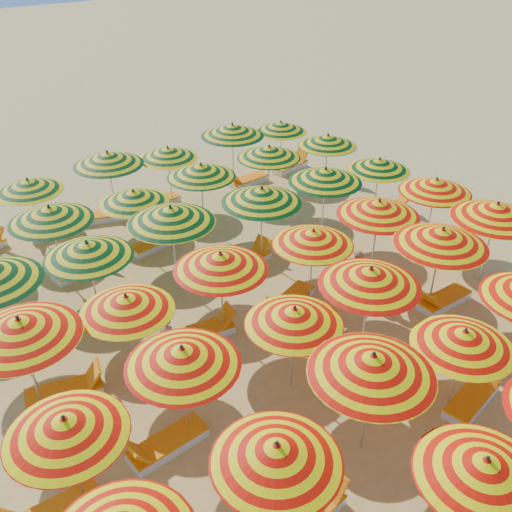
# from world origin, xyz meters

# --- Properties ---
(ground) EXTENTS (120.00, 120.00, 0.00)m
(ground) POSITION_xyz_m (0.00, 0.00, 0.00)
(ground) COLOR tan
(ground) RESTS_ON ground
(umbrella_2) EXTENTS (2.51, 2.51, 2.36)m
(umbrella_2) POSITION_xyz_m (-1.15, -7.42, 2.08)
(umbrella_2) COLOR silver
(umbrella_2) RESTS_ON ground
(umbrella_7) EXTENTS (2.96, 2.96, 2.37)m
(umbrella_7) POSITION_xyz_m (-3.67, -5.30, 2.09)
(umbrella_7) COLOR silver
(umbrella_7) RESTS_ON ground
(umbrella_8) EXTENTS (3.28, 3.28, 2.62)m
(umbrella_8) POSITION_xyz_m (-1.09, -4.86, 2.31)
(umbrella_8) COLOR silver
(umbrella_8) RESTS_ON ground
(umbrella_9) EXTENTS (2.65, 2.65, 2.30)m
(umbrella_9) POSITION_xyz_m (1.26, -5.18, 2.02)
(umbrella_9) COLOR silver
(umbrella_9) RESTS_ON ground
(umbrella_12) EXTENTS (2.57, 2.57, 2.33)m
(umbrella_12) POSITION_xyz_m (-6.28, -2.75, 2.05)
(umbrella_12) COLOR silver
(umbrella_12) RESTS_ON ground
(umbrella_13) EXTENTS (3.01, 3.01, 2.46)m
(umbrella_13) POSITION_xyz_m (-3.84, -2.46, 2.17)
(umbrella_13) COLOR silver
(umbrella_13) RESTS_ON ground
(umbrella_14) EXTENTS (2.92, 2.92, 2.34)m
(umbrella_14) POSITION_xyz_m (-1.17, -2.61, 2.06)
(umbrella_14) COLOR silver
(umbrella_14) RESTS_ON ground
(umbrella_15) EXTENTS (3.14, 3.14, 2.58)m
(umbrella_15) POSITION_xyz_m (1.02, -2.68, 2.27)
(umbrella_15) COLOR silver
(umbrella_15) RESTS_ON ground
(umbrella_16) EXTENTS (2.80, 2.80, 2.63)m
(umbrella_16) POSITION_xyz_m (3.81, -2.46, 2.31)
(umbrella_16) COLOR silver
(umbrella_16) RESTS_ON ground
(umbrella_17) EXTENTS (2.53, 2.53, 2.64)m
(umbrella_17) POSITION_xyz_m (6.22, -2.39, 2.32)
(umbrella_17) COLOR silver
(umbrella_17) RESTS_ON ground
(umbrella_18) EXTENTS (2.76, 2.76, 2.62)m
(umbrella_18) POSITION_xyz_m (-6.20, 0.07, 2.30)
(umbrella_18) COLOR silver
(umbrella_18) RESTS_ON ground
(umbrella_19) EXTENTS (2.62, 2.62, 2.30)m
(umbrella_19) POSITION_xyz_m (-3.94, -0.04, 2.02)
(umbrella_19) COLOR silver
(umbrella_19) RESTS_ON ground
(umbrella_20) EXTENTS (2.71, 2.71, 2.52)m
(umbrella_20) POSITION_xyz_m (-1.43, -0.02, 2.21)
(umbrella_20) COLOR silver
(umbrella_20) RESTS_ON ground
(umbrella_21) EXTENTS (2.55, 2.55, 2.36)m
(umbrella_21) POSITION_xyz_m (1.35, -0.23, 2.07)
(umbrella_21) COLOR silver
(umbrella_21) RESTS_ON ground
(umbrella_22) EXTENTS (3.08, 3.08, 2.55)m
(umbrella_22) POSITION_xyz_m (3.78, -0.24, 2.24)
(umbrella_22) COLOR silver
(umbrella_22) RESTS_ON ground
(umbrella_23) EXTENTS (2.37, 2.37, 2.42)m
(umbrella_23) POSITION_xyz_m (6.54, -0.02, 2.13)
(umbrella_23) COLOR silver
(umbrella_23) RESTS_ON ground
(umbrella_25) EXTENTS (2.49, 2.49, 2.44)m
(umbrella_25) POSITION_xyz_m (-3.86, 2.51, 2.15)
(umbrella_25) COLOR silver
(umbrella_25) RESTS_ON ground
(umbrella_26) EXTENTS (3.08, 3.08, 2.64)m
(umbrella_26) POSITION_xyz_m (-1.36, 2.68, 2.32)
(umbrella_26) COLOR silver
(umbrella_26) RESTS_ON ground
(umbrella_27) EXTENTS (3.02, 3.02, 2.60)m
(umbrella_27) POSITION_xyz_m (1.47, 2.30, 2.29)
(umbrella_27) COLOR silver
(umbrella_27) RESTS_ON ground
(umbrella_28) EXTENTS (3.10, 3.10, 2.55)m
(umbrella_28) POSITION_xyz_m (4.06, 2.40, 2.24)
(umbrella_28) COLOR silver
(umbrella_28) RESTS_ON ground
(umbrella_29) EXTENTS (2.23, 2.23, 2.30)m
(umbrella_29) POSITION_xyz_m (6.51, 2.38, 2.03)
(umbrella_29) COLOR silver
(umbrella_29) RESTS_ON ground
(umbrella_31) EXTENTS (3.11, 3.11, 2.53)m
(umbrella_31) POSITION_xyz_m (-4.04, 4.86, 2.22)
(umbrella_31) COLOR silver
(umbrella_31) RESTS_ON ground
(umbrella_32) EXTENTS (2.75, 2.75, 2.29)m
(umbrella_32) POSITION_xyz_m (-1.48, 4.93, 2.02)
(umbrella_32) COLOR silver
(umbrella_32) RESTS_ON ground
(umbrella_33) EXTENTS (2.88, 2.88, 2.44)m
(umbrella_33) POSITION_xyz_m (1.08, 5.20, 2.15)
(umbrella_33) COLOR silver
(umbrella_33) RESTS_ON ground
(umbrella_34) EXTENTS (2.49, 2.49, 2.43)m
(umbrella_34) POSITION_xyz_m (3.92, 5.27, 2.13)
(umbrella_34) COLOR silver
(umbrella_34) RESTS_ON ground
(umbrella_35) EXTENTS (2.42, 2.42, 2.34)m
(umbrella_35) POSITION_xyz_m (6.55, 5.10, 2.06)
(umbrella_35) COLOR silver
(umbrella_35) RESTS_ON ground
(umbrella_37) EXTENTS (2.76, 2.76, 2.29)m
(umbrella_37) POSITION_xyz_m (-3.88, 7.63, 2.02)
(umbrella_37) COLOR silver
(umbrella_37) RESTS_ON ground
(umbrella_38) EXTENTS (2.66, 2.66, 2.55)m
(umbrella_38) POSITION_xyz_m (-1.11, 7.73, 2.25)
(umbrella_38) COLOR silver
(umbrella_38) RESTS_ON ground
(umbrella_39) EXTENTS (2.68, 2.68, 2.28)m
(umbrella_39) POSITION_xyz_m (1.08, 7.57, 2.01)
(umbrella_39) COLOR silver
(umbrella_39) RESTS_ON ground
(umbrella_40) EXTENTS (2.67, 2.67, 2.59)m
(umbrella_40) POSITION_xyz_m (3.89, 7.61, 2.28)
(umbrella_40) COLOR silver
(umbrella_40) RESTS_ON ground
(umbrella_41) EXTENTS (2.81, 2.81, 2.26)m
(umbrella_41) POSITION_xyz_m (6.16, 7.53, 1.99)
(umbrella_41) COLOR silver
(umbrella_41) RESTS_ON ground
(lounger_6) EXTENTS (1.81, 0.90, 0.69)m
(lounger_6) POSITION_xyz_m (1.86, -5.40, 0.15)
(lounger_6) COLOR white
(lounger_6) RESTS_ON ground
(lounger_7) EXTENTS (1.82, 0.97, 0.69)m
(lounger_7) POSITION_xyz_m (3.20, -4.85, 0.15)
(lounger_7) COLOR white
(lounger_7) RESTS_ON ground
(lounger_10) EXTENTS (1.78, 0.73, 0.69)m
(lounger_10) POSITION_xyz_m (-4.44, -2.57, 0.15)
(lounger_10) COLOR white
(lounger_10) RESTS_ON ground
(lounger_11) EXTENTS (1.73, 0.58, 0.69)m
(lounger_11) POSITION_xyz_m (4.32, -2.55, 0.15)
(lounger_11) COLOR white
(lounger_11) RESTS_ON ground
(lounger_12) EXTENTS (1.82, 0.96, 0.69)m
(lounger_12) POSITION_xyz_m (-5.60, 0.11, 0.15)
(lounger_12) COLOR white
(lounger_12) RESTS_ON ground
(lounger_13) EXTENTS (1.80, 0.82, 0.69)m
(lounger_13) POSITION_xyz_m (-1.93, 0.15, 0.15)
(lounger_13) COLOR white
(lounger_13) RESTS_ON ground
(lounger_14) EXTENTS (1.83, 1.12, 0.69)m
(lounger_14) POSITION_xyz_m (0.75, -0.10, 0.15)
(lounger_14) COLOR white
(lounger_14) RESTS_ON ground
(lounger_15) EXTENTS (1.82, 1.18, 0.69)m
(lounger_15) POSITION_xyz_m (-3.35, 2.59, 0.15)
(lounger_15) COLOR white
(lounger_15) RESTS_ON ground
(lounger_16) EXTENTS (1.81, 0.91, 0.69)m
(lounger_16) POSITION_xyz_m (0.97, 2.34, 0.15)
(lounger_16) COLOR white
(lounger_16) RESTS_ON ground
(lounger_17) EXTENTS (1.82, 1.17, 0.69)m
(lounger_17) POSITION_xyz_m (7.10, 2.37, 0.15)
(lounger_17) COLOR white
(lounger_17) RESTS_ON ground
(lounger_18) EXTENTS (1.82, 0.98, 0.69)m
(lounger_18) POSITION_xyz_m (-3.44, 4.93, 0.15)
(lounger_18) COLOR white
(lounger_18) RESTS_ON ground
(lounger_19) EXTENTS (1.81, 0.86, 0.69)m
(lounger_19) POSITION_xyz_m (-0.88, 5.00, 0.15)
(lounger_19) COLOR white
(lounger_19) RESTS_ON ground
(lounger_20) EXTENTS (1.81, 0.87, 0.69)m
(lounger_20) POSITION_xyz_m (7.14, 4.97, 0.15)
(lounger_20) COLOR white
(lounger_20) RESTS_ON ground
(lounger_22) EXTENTS (1.77, 0.72, 0.69)m
(lounger_22) POSITION_xyz_m (-3.38, 7.70, 0.15)
(lounger_22) COLOR white
(lounger_22) RESTS_ON ground
(lounger_23) EXTENTS (1.83, 1.12, 0.69)m
(lounger_23) POSITION_xyz_m (-1.62, 7.79, 0.15)
(lounger_23) COLOR white
(lounger_23) RESTS_ON ground
(lounger_24) EXTENTS (1.77, 0.70, 0.69)m
(lounger_24) POSITION_xyz_m (0.48, 7.67, 0.15)
(lounger_24) COLOR white
(lounger_24) RESTS_ON ground
(lounger_25) EXTENTS (1.77, 0.71, 0.69)m
(lounger_25) POSITION_xyz_m (4.39, 7.36, 0.15)
(lounger_25) COLOR white
(lounger_25) RESTS_ON ground
(lounger_26) EXTENTS (1.81, 0.90, 0.69)m
(lounger_26) POSITION_xyz_m (6.76, 7.53, 0.15)
(lounger_26) COLOR white
(lounger_26) RESTS_ON ground
(beachgoer_a) EXTENTS (0.47, 0.56, 1.31)m
(beachgoer_a) POSITION_xyz_m (-3.11, -0.17, 0.66)
(beachgoer_a) COLOR tan
(beachgoer_a) RESTS_ON ground
(beachgoer_b) EXTENTS (0.84, 0.76, 1.42)m
(beachgoer_b) POSITION_xyz_m (2.62, -0.70, 0.71)
(beachgoer_b) COLOR tan
(beachgoer_b) RESTS_ON ground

